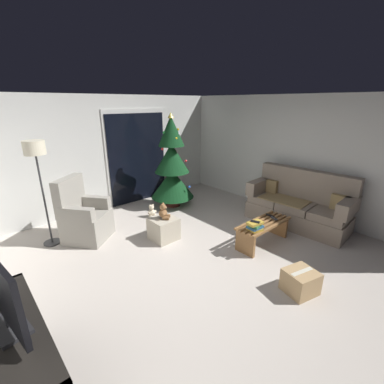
{
  "coord_description": "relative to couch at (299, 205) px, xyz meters",
  "views": [
    {
      "loc": [
        -2.51,
        -2.55,
        2.35
      ],
      "look_at": [
        0.4,
        0.7,
        0.85
      ],
      "focal_mm": 24.7,
      "sensor_mm": 36.0,
      "label": 1
    }
  ],
  "objects": [
    {
      "name": "ground_plane",
      "position": [
        -2.32,
        0.34,
        -0.4
      ],
      "size": [
        7.0,
        7.0,
        0.0
      ],
      "primitive_type": "plane",
      "color": "#BCB2A8"
    },
    {
      "name": "wall_back",
      "position": [
        -2.32,
        3.4,
        0.85
      ],
      "size": [
        5.72,
        0.12,
        2.5
      ],
      "primitive_type": "cube",
      "color": "silver",
      "rests_on": "ground"
    },
    {
      "name": "wall_right",
      "position": [
        0.54,
        0.34,
        0.85
      ],
      "size": [
        0.12,
        6.0,
        2.5
      ],
      "primitive_type": "cube",
      "color": "silver",
      "rests_on": "ground"
    },
    {
      "name": "patio_door_frame",
      "position": [
        -1.62,
        3.33,
        0.7
      ],
      "size": [
        1.6,
        0.02,
        2.2
      ],
      "primitive_type": "cube",
      "color": "silver",
      "rests_on": "ground"
    },
    {
      "name": "patio_door_glass",
      "position": [
        -1.62,
        3.31,
        0.65
      ],
      "size": [
        1.5,
        0.02,
        2.1
      ],
      "primitive_type": "cube",
      "color": "black",
      "rests_on": "ground"
    },
    {
      "name": "couch",
      "position": [
        0.0,
        0.0,
        0.0
      ],
      "size": [
        0.88,
        1.98,
        1.08
      ],
      "color": "gray",
      "rests_on": "ground"
    },
    {
      "name": "coffee_table",
      "position": [
        -1.2,
        0.01,
        -0.13
      ],
      "size": [
        1.1,
        0.4,
        0.4
      ],
      "color": "olive",
      "rests_on": "ground"
    },
    {
      "name": "remote_silver",
      "position": [
        -1.35,
        0.02,
        0.02
      ],
      "size": [
        0.14,
        0.15,
        0.02
      ],
      "primitive_type": "cube",
      "rotation": [
        0.0,
        0.0,
        5.57
      ],
      "color": "#ADADB2",
      "rests_on": "coffee_table"
    },
    {
      "name": "remote_graphite",
      "position": [
        -0.95,
        -0.03,
        0.02
      ],
      "size": [
        0.1,
        0.16,
        0.02
      ],
      "primitive_type": "cube",
      "rotation": [
        0.0,
        0.0,
        2.77
      ],
      "color": "#333338",
      "rests_on": "coffee_table"
    },
    {
      "name": "remote_black",
      "position": [
        -0.9,
        0.08,
        0.02
      ],
      "size": [
        0.05,
        0.16,
        0.02
      ],
      "primitive_type": "cube",
      "rotation": [
        0.0,
        0.0,
        3.1
      ],
      "color": "black",
      "rests_on": "coffee_table"
    },
    {
      "name": "book_stack",
      "position": [
        -1.56,
        -0.06,
        0.08
      ],
      "size": [
        0.28,
        0.24,
        0.15
      ],
      "color": "#B79333",
      "rests_on": "coffee_table"
    },
    {
      "name": "cell_phone",
      "position": [
        -1.57,
        -0.06,
        0.16
      ],
      "size": [
        0.11,
        0.16,
        0.01
      ],
      "primitive_type": "cube",
      "rotation": [
        0.0,
        0.0,
        0.3
      ],
      "color": "black",
      "rests_on": "book_stack"
    },
    {
      "name": "christmas_tree",
      "position": [
        -1.25,
        2.47,
        0.54
      ],
      "size": [
        0.99,
        0.99,
        2.13
      ],
      "color": "#4C1E19",
      "rests_on": "ground"
    },
    {
      "name": "armchair",
      "position": [
        -3.41,
        2.24,
        0.0
      ],
      "size": [
        0.96,
        0.96,
        1.13
      ],
      "color": "gray",
      "rests_on": "ground"
    },
    {
      "name": "floor_lamp",
      "position": [
        -3.93,
        2.46,
        1.11
      ],
      "size": [
        0.32,
        0.32,
        1.78
      ],
      "color": "#2D2D30",
      "rests_on": "ground"
    },
    {
      "name": "media_shelf",
      "position": [
        -4.85,
        -0.27,
        -0.03
      ],
      "size": [
        0.4,
        1.4,
        0.79
      ],
      "color": "black",
      "rests_on": "ground"
    },
    {
      "name": "television",
      "position": [
        -4.81,
        -0.22,
        0.7
      ],
      "size": [
        0.25,
        0.84,
        0.61
      ],
      "color": "black",
      "rests_on": "media_shelf"
    },
    {
      "name": "ottoman",
      "position": [
        -2.38,
        1.29,
        -0.2
      ],
      "size": [
        0.44,
        0.44,
        0.4
      ],
      "primitive_type": "cube",
      "color": "#B2A893",
      "rests_on": "ground"
    },
    {
      "name": "teddy_bear_chestnut",
      "position": [
        -2.37,
        1.28,
        0.12
      ],
      "size": [
        0.21,
        0.22,
        0.29
      ],
      "color": "brown",
      "rests_on": "ottoman"
    },
    {
      "name": "teddy_bear_cream_by_tree",
      "position": [
        -2.0,
        2.23,
        -0.28
      ],
      "size": [
        0.2,
        0.2,
        0.29
      ],
      "color": "beige",
      "rests_on": "ground"
    },
    {
      "name": "cardboard_box_taped_mid_floor",
      "position": [
        -1.9,
        -1.03,
        -0.25
      ],
      "size": [
        0.46,
        0.44,
        0.31
      ],
      "color": "tan",
      "rests_on": "ground"
    }
  ]
}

